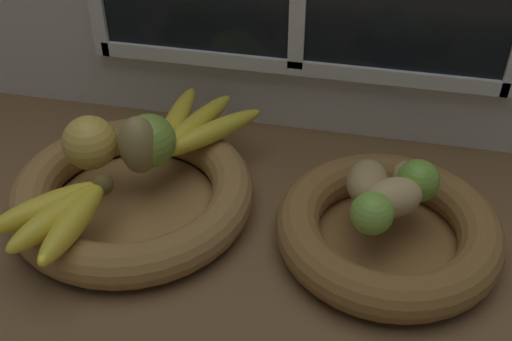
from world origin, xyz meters
The scene contains 13 objects.
ground_plane centered at (0.00, 0.00, -1.50)cm, with size 140.00×90.00×3.00cm, color brown.
fruit_bowl_left centered at (-18.79, 3.20, 2.73)cm, with size 34.03×34.03×5.82cm.
fruit_bowl_right centered at (16.57, 3.20, 2.74)cm, with size 29.59×29.59×5.82cm.
apple_green_back centered at (-16.96, 6.96, 9.59)cm, with size 7.53×7.53×7.53cm, color #7AA338.
apple_golden_left centered at (-24.78, 4.79, 9.60)cm, with size 7.56×7.56×7.56cm, color gold.
pear_brown centered at (-17.66, 4.97, 10.14)cm, with size 5.70×5.32×8.63cm, color olive.
banana_bunch_front centered at (-23.61, -7.40, 7.51)cm, with size 12.97×16.70×3.37cm.
banana_bunch_back centered at (-13.18, 14.71, 7.35)cm, with size 14.67×19.75×3.06cm.
potato_oblong centered at (13.09, 5.90, 8.19)cm, with size 7.65×5.30×4.73cm, color #A38451.
potato_large centered at (16.57, 3.20, 8.37)cm, with size 7.64×5.15×5.10cm, color tan.
potato_back centered at (18.50, 7.44, 7.95)cm, with size 7.04×4.55×4.24cm, color #A38451.
lime_near centered at (14.07, -0.55, 8.54)cm, with size 5.43×5.43×5.43cm, color #7AAD3D.
lime_far centered at (19.48, 6.94, 8.64)cm, with size 5.64×5.64×5.64cm, color #6B9E33.
Camera 1 is at (12.18, -59.37, 59.64)cm, focal length 44.21 mm.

